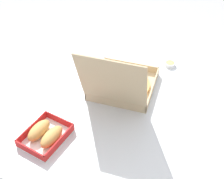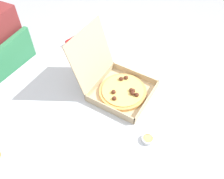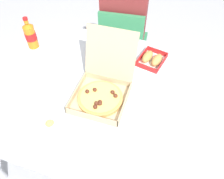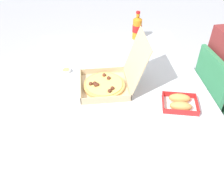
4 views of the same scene
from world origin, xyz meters
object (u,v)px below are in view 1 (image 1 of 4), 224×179
Objects in this scene: pizza_box_open at (122,84)px; dipping_sauce_cup at (170,64)px; paper_menu at (34,71)px; bread_side_box at (45,134)px.

pizza_box_open is 6.86× the size of dipping_sauce_cup.
dipping_sauce_cup is at bearing -150.28° from paper_menu.
paper_menu is at bearing -0.60° from pizza_box_open.
dipping_sauce_cup is (-0.18, -0.27, -0.03)m from pizza_box_open.
dipping_sauce_cup is at bearing -121.42° from bread_side_box.
bread_side_box is at bearing 60.73° from pizza_box_open.
dipping_sauce_cup is (-0.39, -0.64, -0.01)m from bread_side_box.
pizza_box_open is at bearing -172.91° from paper_menu.
pizza_box_open is at bearing -119.27° from bread_side_box.
pizza_box_open is 1.83× the size of paper_menu.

